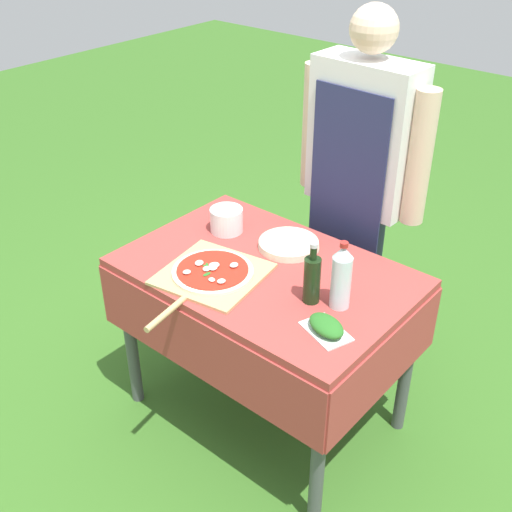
# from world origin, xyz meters

# --- Properties ---
(ground_plane) EXTENTS (12.00, 12.00, 0.00)m
(ground_plane) POSITION_xyz_m (0.00, 0.00, 0.00)
(ground_plane) COLOR #386B23
(prep_table) EXTENTS (1.17, 0.78, 0.79)m
(prep_table) POSITION_xyz_m (0.00, 0.00, 0.68)
(prep_table) COLOR #A83D38
(prep_table) RESTS_ON ground
(person_cook) EXTENTS (0.65, 0.22, 1.73)m
(person_cook) POSITION_xyz_m (0.03, 0.62, 1.02)
(person_cook) COLOR #333D56
(person_cook) RESTS_ON ground
(pizza_on_peel) EXTENTS (0.43, 0.63, 0.05)m
(pizza_on_peel) POSITION_xyz_m (-0.13, -0.18, 0.81)
(pizza_on_peel) COLOR tan
(pizza_on_peel) RESTS_ON prep_table
(oil_bottle) EXTENTS (0.06, 0.06, 0.25)m
(oil_bottle) POSITION_xyz_m (0.27, -0.06, 0.89)
(oil_bottle) COLOR black
(oil_bottle) RESTS_ON prep_table
(water_bottle) EXTENTS (0.08, 0.08, 0.27)m
(water_bottle) POSITION_xyz_m (0.36, -0.02, 0.92)
(water_bottle) COLOR silver
(water_bottle) RESTS_ON prep_table
(herb_container) EXTENTS (0.21, 0.17, 0.05)m
(herb_container) POSITION_xyz_m (0.42, -0.18, 0.82)
(herb_container) COLOR silver
(herb_container) RESTS_ON prep_table
(mixing_tub) EXTENTS (0.14, 0.14, 0.11)m
(mixing_tub) POSITION_xyz_m (-0.33, 0.13, 0.85)
(mixing_tub) COLOR silver
(mixing_tub) RESTS_ON prep_table
(plate_stack) EXTENTS (0.26, 0.26, 0.03)m
(plate_stack) POSITION_xyz_m (-0.03, 0.19, 0.81)
(plate_stack) COLOR beige
(plate_stack) RESTS_ON prep_table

